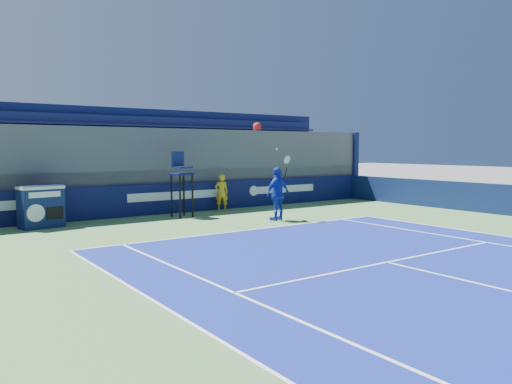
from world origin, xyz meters
TOP-DOWN VIEW (x-y plane):
  - ball_person at (1.87, 16.57)m, footprint 0.65×0.55m
  - back_hoarding at (0.00, 17.10)m, footprint 20.40×0.21m
  - match_clock at (-5.20, 16.21)m, footprint 1.41×0.91m
  - umpire_chair at (-0.30, 15.91)m, footprint 0.79×0.79m
  - tennis_player at (2.09, 13.09)m, footprint 1.18×0.66m
  - stadium_seating at (-0.01, 19.15)m, footprint 21.00×4.05m

SIDE VIEW (x-z plane):
  - back_hoarding at x=0.00m, z-range 0.00..1.20m
  - match_clock at x=-5.20m, z-range 0.04..1.44m
  - ball_person at x=1.87m, z-range 0.01..1.53m
  - tennis_player at x=2.09m, z-range -0.32..2.26m
  - umpire_chair at x=-0.30m, z-range 0.29..2.77m
  - stadium_seating at x=-0.01m, z-range -0.37..4.03m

